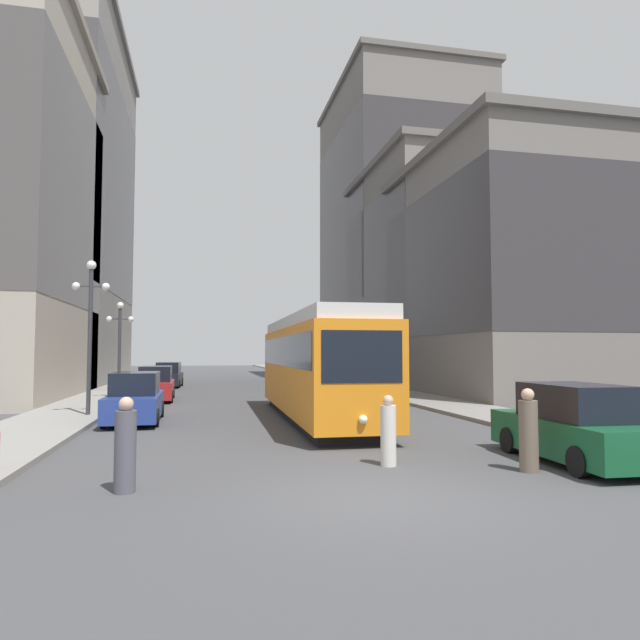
{
  "coord_description": "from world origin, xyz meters",
  "views": [
    {
      "loc": [
        -3.05,
        -9.4,
        2.56
      ],
      "look_at": [
        0.37,
        6.73,
        3.51
      ],
      "focal_mm": 31.33,
      "sensor_mm": 36.0,
      "label": 1
    }
  ],
  "objects_px": {
    "parked_car_left_far": "(168,376)",
    "lamp_post_left_near": "(90,314)",
    "streetcar": "(316,364)",
    "pedestrian_on_sidewalk": "(528,433)",
    "parked_car_right_far": "(574,426)",
    "parked_car_left_near": "(156,385)",
    "pedestrian_crossing_near": "(125,448)",
    "pedestrian_crossing_far": "(388,433)",
    "transit_bus": "(318,362)",
    "parked_car_left_mid": "(135,399)",
    "lamp_post_left_far": "(120,334)"
  },
  "relations": [
    {
      "from": "pedestrian_on_sidewalk",
      "to": "parked_car_left_near",
      "type": "bearing_deg",
      "value": 143.26
    },
    {
      "from": "parked_car_left_near",
      "to": "pedestrian_on_sidewalk",
      "type": "height_order",
      "value": "parked_car_left_near"
    },
    {
      "from": "streetcar",
      "to": "pedestrian_on_sidewalk",
      "type": "relative_size",
      "value": 7.75
    },
    {
      "from": "pedestrian_crossing_near",
      "to": "streetcar",
      "type": "bearing_deg",
      "value": -7.3
    },
    {
      "from": "parked_car_right_far",
      "to": "pedestrian_crossing_far",
      "type": "relative_size",
      "value": 2.95
    },
    {
      "from": "pedestrian_crossing_far",
      "to": "lamp_post_left_near",
      "type": "bearing_deg",
      "value": 59.03
    },
    {
      "from": "parked_car_left_far",
      "to": "lamp_post_left_near",
      "type": "relative_size",
      "value": 0.77
    },
    {
      "from": "streetcar",
      "to": "lamp_post_left_near",
      "type": "relative_size",
      "value": 2.3
    },
    {
      "from": "parked_car_left_near",
      "to": "parked_car_left_mid",
      "type": "distance_m",
      "value": 9.32
    },
    {
      "from": "streetcar",
      "to": "parked_car_left_near",
      "type": "height_order",
      "value": "streetcar"
    },
    {
      "from": "transit_bus",
      "to": "pedestrian_crossing_far",
      "type": "xyz_separation_m",
      "value": [
        -3.33,
        -23.84,
        -1.21
      ]
    },
    {
      "from": "parked_car_right_far",
      "to": "pedestrian_on_sidewalk",
      "type": "bearing_deg",
      "value": 24.92
    },
    {
      "from": "pedestrian_crossing_near",
      "to": "pedestrian_crossing_far",
      "type": "xyz_separation_m",
      "value": [
        5.5,
        1.29,
        -0.07
      ]
    },
    {
      "from": "streetcar",
      "to": "parked_car_right_far",
      "type": "relative_size",
      "value": 2.95
    },
    {
      "from": "parked_car_left_near",
      "to": "streetcar",
      "type": "bearing_deg",
      "value": -57.24
    },
    {
      "from": "parked_car_left_far",
      "to": "pedestrian_crossing_far",
      "type": "height_order",
      "value": "parked_car_left_far"
    },
    {
      "from": "transit_bus",
      "to": "pedestrian_crossing_near",
      "type": "bearing_deg",
      "value": -107.61
    },
    {
      "from": "streetcar",
      "to": "parked_car_left_near",
      "type": "xyz_separation_m",
      "value": [
        -6.65,
        9.87,
        -1.26
      ]
    },
    {
      "from": "streetcar",
      "to": "pedestrian_crossing_far",
      "type": "bearing_deg",
      "value": -89.79
    },
    {
      "from": "lamp_post_left_far",
      "to": "pedestrian_crossing_far",
      "type": "bearing_deg",
      "value": -66.09
    },
    {
      "from": "parked_car_right_far",
      "to": "pedestrian_crossing_far",
      "type": "distance_m",
      "value": 4.37
    },
    {
      "from": "transit_bus",
      "to": "pedestrian_crossing_far",
      "type": "relative_size",
      "value": 8.07
    },
    {
      "from": "streetcar",
      "to": "pedestrian_crossing_far",
      "type": "relative_size",
      "value": 8.7
    },
    {
      "from": "pedestrian_on_sidewalk",
      "to": "pedestrian_crossing_far",
      "type": "bearing_deg",
      "value": -176.01
    },
    {
      "from": "streetcar",
      "to": "parked_car_right_far",
      "type": "height_order",
      "value": "streetcar"
    },
    {
      "from": "parked_car_left_near",
      "to": "transit_bus",
      "type": "bearing_deg",
      "value": 26.21
    },
    {
      "from": "transit_bus",
      "to": "parked_car_left_near",
      "type": "xyz_separation_m",
      "value": [
        -9.85,
        -5.11,
        -1.1
      ]
    },
    {
      "from": "parked_car_left_mid",
      "to": "parked_car_left_far",
      "type": "height_order",
      "value": "same"
    },
    {
      "from": "streetcar",
      "to": "parked_car_left_mid",
      "type": "distance_m",
      "value": 6.79
    },
    {
      "from": "parked_car_left_near",
      "to": "parked_car_right_far",
      "type": "xyz_separation_m",
      "value": [
        10.85,
        -19.31,
        -0.0
      ]
    },
    {
      "from": "parked_car_right_far",
      "to": "parked_car_left_far",
      "type": "relative_size",
      "value": 1.02
    },
    {
      "from": "parked_car_left_mid",
      "to": "pedestrian_crossing_far",
      "type": "distance_m",
      "value": 11.45
    },
    {
      "from": "parked_car_left_mid",
      "to": "parked_car_left_far",
      "type": "distance_m",
      "value": 21.01
    },
    {
      "from": "streetcar",
      "to": "pedestrian_crossing_near",
      "type": "relative_size",
      "value": 7.93
    },
    {
      "from": "pedestrian_crossing_near",
      "to": "parked_car_left_near",
      "type": "bearing_deg",
      "value": 24.61
    },
    {
      "from": "pedestrian_crossing_near",
      "to": "pedestrian_on_sidewalk",
      "type": "relative_size",
      "value": 0.98
    },
    {
      "from": "parked_car_left_mid",
      "to": "lamp_post_left_near",
      "type": "xyz_separation_m",
      "value": [
        -1.9,
        1.55,
        3.21
      ]
    },
    {
      "from": "streetcar",
      "to": "parked_car_left_near",
      "type": "relative_size",
      "value": 2.77
    },
    {
      "from": "streetcar",
      "to": "lamp_post_left_far",
      "type": "distance_m",
      "value": 13.33
    },
    {
      "from": "streetcar",
      "to": "parked_car_left_far",
      "type": "bearing_deg",
      "value": 108.14
    },
    {
      "from": "transit_bus",
      "to": "parked_car_left_mid",
      "type": "distance_m",
      "value": 17.51
    },
    {
      "from": "parked_car_left_near",
      "to": "lamp_post_left_near",
      "type": "distance_m",
      "value": 8.62
    },
    {
      "from": "parked_car_left_mid",
      "to": "transit_bus",
      "type": "bearing_deg",
      "value": 55.01
    },
    {
      "from": "transit_bus",
      "to": "parked_car_right_far",
      "type": "relative_size",
      "value": 2.73
    },
    {
      "from": "parked_car_left_near",
      "to": "lamp_post_left_near",
      "type": "bearing_deg",
      "value": -104.92
    },
    {
      "from": "streetcar",
      "to": "transit_bus",
      "type": "bearing_deg",
      "value": 78.94
    },
    {
      "from": "parked_car_left_mid",
      "to": "pedestrian_crossing_far",
      "type": "relative_size",
      "value": 3.04
    },
    {
      "from": "parked_car_right_far",
      "to": "parked_car_left_far",
      "type": "height_order",
      "value": "same"
    },
    {
      "from": "pedestrian_crossing_near",
      "to": "parked_car_left_far",
      "type": "bearing_deg",
      "value": 23.52
    },
    {
      "from": "parked_car_left_near",
      "to": "parked_car_right_far",
      "type": "height_order",
      "value": "same"
    }
  ]
}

